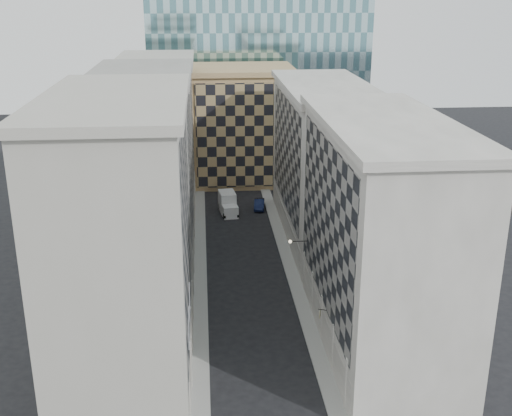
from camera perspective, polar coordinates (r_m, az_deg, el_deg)
sidewalk_west at (r=73.90m, az=-4.98°, el=-5.86°), size 1.50×100.00×0.15m
sidewalk_east at (r=74.53m, az=3.16°, el=-5.59°), size 1.50×100.00×0.15m
bldg_left_a at (r=52.17m, az=-11.52°, el=-3.14°), size 10.80×22.80×23.70m
bldg_left_b at (r=73.04m, az=-9.66°, el=3.06°), size 10.80×22.80×22.70m
bldg_left_c at (r=94.43m, az=-8.63°, el=6.48°), size 10.80×22.80×21.70m
bldg_right_a at (r=58.11m, az=10.87°, el=-2.33°), size 10.80×26.80×20.70m
bldg_right_b at (r=83.26m, az=6.02°, el=4.18°), size 10.80×28.80×19.70m
tan_block at (r=107.31m, az=-1.25°, el=7.47°), size 16.80×14.80×18.80m
church_tower at (r=119.11m, az=-2.77°, el=17.12°), size 7.20×7.20×51.50m
flagpoles_left at (r=48.91m, az=-5.97°, el=-9.38°), size 0.10×6.33×2.33m
bracket_lamp at (r=66.53m, az=3.21°, el=-2.99°), size 1.98×0.36×0.36m
box_truck at (r=92.76m, az=-2.50°, el=0.32°), size 2.81×5.59×2.95m
dark_car at (r=94.55m, az=0.30°, el=0.33°), size 1.94×4.33×1.38m
shop_sign at (r=57.77m, az=5.73°, el=-9.30°), size 0.74×0.65×0.75m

